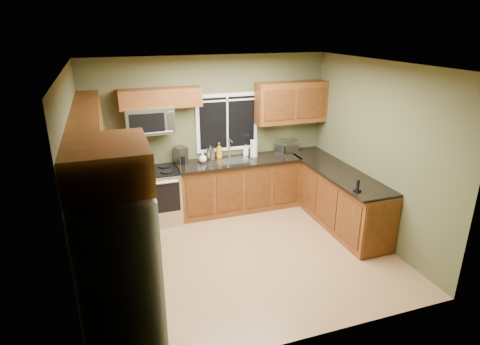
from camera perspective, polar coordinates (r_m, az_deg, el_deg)
floor at (r=6.01m, az=0.64°, el=-11.50°), size 4.20×4.20×0.00m
ceiling at (r=5.12m, az=0.76°, el=15.06°), size 4.20×4.20×0.00m
back_wall at (r=7.06m, az=-4.19°, el=5.38°), size 4.20×0.00×4.20m
front_wall at (r=3.91m, az=9.57°, el=-7.79°), size 4.20×0.00×4.20m
left_wall at (r=5.16m, az=-21.90°, el=-1.90°), size 0.00×3.60×3.60m
right_wall at (r=6.40m, az=18.75°, el=2.71°), size 0.00×3.60×3.60m
window at (r=7.08m, az=-1.83°, el=7.14°), size 1.12×0.03×1.02m
base_cabinets_left at (r=5.95m, az=-17.71°, el=-7.95°), size 0.60×2.65×0.90m
countertop_left at (r=5.75m, az=-17.96°, el=-3.79°), size 0.65×2.65×0.04m
base_cabinets_back at (r=7.19m, az=-0.20°, el=-1.86°), size 2.17×0.60×0.90m
countertop_back at (r=7.00m, az=-0.13°, el=1.62°), size 2.17×0.65×0.04m
base_cabinets_peninsula at (r=6.95m, az=13.28°, el=-3.26°), size 0.60×2.52×0.90m
countertop_peninsula at (r=6.78m, az=13.39°, el=0.38°), size 0.65×2.50×0.04m
upper_cabinets_left at (r=5.45m, az=-20.71°, el=5.09°), size 0.33×2.65×0.72m
upper_cabinets_back_left at (r=6.59m, az=-11.26°, el=10.37°), size 1.30×0.33×0.30m
upper_cabinets_back_right at (r=7.29m, az=7.29°, el=9.86°), size 1.30×0.33×0.72m
upper_cabinet_over_fridge at (r=3.69m, az=-18.38°, el=1.18°), size 0.72×0.90×0.38m
refrigerator at (r=4.18m, az=-16.61°, el=-13.57°), size 0.74×0.90×1.80m
range at (r=6.87m, az=-11.79°, el=-3.27°), size 0.76×0.69×0.94m
microwave at (r=6.61m, az=-12.74°, el=7.26°), size 0.76×0.41×0.42m
sink at (r=6.98m, az=-1.08°, el=1.82°), size 0.60×0.42×0.36m
toaster_oven at (r=7.44m, az=6.67°, el=3.70°), size 0.44×0.40×0.23m
coffee_maker at (r=6.88m, az=-8.39°, el=2.38°), size 0.23×0.27×0.29m
kettle at (r=6.99m, az=-4.21°, el=2.77°), size 0.20×0.20×0.27m
paper_towel_roll at (r=7.15m, az=1.98°, el=3.44°), size 0.15×0.15×0.33m
soap_bottle_a at (r=7.08m, az=-2.99°, el=3.15°), size 0.11×0.11×0.28m
soap_bottle_b at (r=7.23m, az=0.84°, el=3.20°), size 0.11×0.11×0.19m
soap_bottle_c at (r=6.89m, az=-5.32°, el=2.14°), size 0.14×0.14×0.17m
cordless_phone at (r=5.91m, az=16.36°, el=-2.15°), size 0.10×0.10×0.18m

